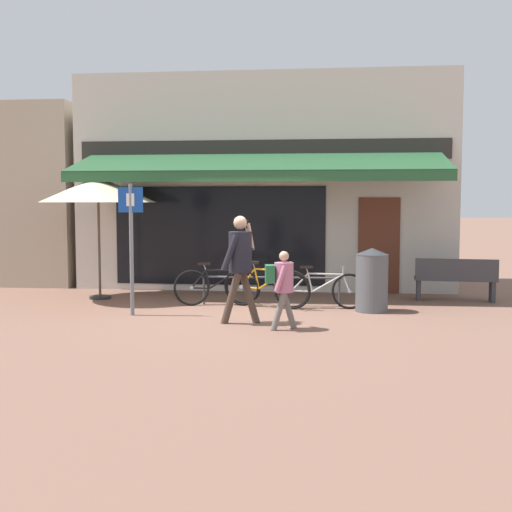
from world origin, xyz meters
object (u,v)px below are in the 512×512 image
object	(u,v)px
parking_sign	(131,235)
bicycle_black	(217,286)
bicycle_silver	(320,289)
pedestrian_child	(282,281)
bicycle_orange	(266,287)
pedestrian_adult	(240,257)
park_bench	(456,279)
cafe_parasol	(98,190)
litter_bin	(372,280)

from	to	relation	value
parking_sign	bicycle_black	bearing A→B (deg)	45.38
bicycle_silver	pedestrian_child	distance (m)	2.20
bicycle_orange	pedestrian_adult	distance (m)	1.79
bicycle_silver	park_bench	world-z (taller)	park_bench
pedestrian_child	cafe_parasol	distance (m)	5.09
litter_bin	bicycle_silver	bearing A→B (deg)	165.86
litter_bin	parking_sign	world-z (taller)	parking_sign
parking_sign	pedestrian_child	bearing A→B (deg)	-19.85
parking_sign	bicycle_orange	bearing A→B (deg)	25.54
litter_bin	park_bench	world-z (taller)	litter_bin
litter_bin	parking_sign	size ratio (longest dim) A/B	0.50
parking_sign	park_bench	world-z (taller)	parking_sign
pedestrian_child	cafe_parasol	size ratio (longest dim) A/B	0.49
bicycle_orange	parking_sign	distance (m)	2.73
pedestrian_adult	cafe_parasol	size ratio (longest dim) A/B	0.71
pedestrian_adult	bicycle_black	bearing A→B (deg)	122.47
pedestrian_adult	pedestrian_child	world-z (taller)	pedestrian_adult
bicycle_orange	litter_bin	xyz separation A→B (m)	(1.96, -0.23, 0.19)
bicycle_silver	pedestrian_child	world-z (taller)	pedestrian_child
bicycle_silver	bicycle_black	bearing A→B (deg)	171.32
bicycle_black	litter_bin	world-z (taller)	litter_bin
parking_sign	cafe_parasol	distance (m)	2.38
bicycle_silver	pedestrian_child	bearing A→B (deg)	-108.18
bicycle_black	park_bench	world-z (taller)	park_bench
park_bench	bicycle_orange	bearing A→B (deg)	-157.54
bicycle_black	litter_bin	xyz separation A→B (m)	(2.93, -0.46, 0.21)
pedestrian_adult	cafe_parasol	bearing A→B (deg)	155.64
cafe_parasol	bicycle_orange	bearing A→B (deg)	-12.15
cafe_parasol	park_bench	distance (m)	7.49
bicycle_orange	pedestrian_adult	size ratio (longest dim) A/B	0.96
park_bench	cafe_parasol	bearing A→B (deg)	-171.77
bicycle_silver	cafe_parasol	size ratio (longest dim) A/B	0.69
cafe_parasol	park_bench	world-z (taller)	cafe_parasol
bicycle_orange	litter_bin	size ratio (longest dim) A/B	1.47
cafe_parasol	pedestrian_child	bearing A→B (deg)	-35.49
bicycle_orange	bicycle_silver	world-z (taller)	bicycle_orange
bicycle_black	bicycle_orange	world-z (taller)	bicycle_orange
bicycle_silver	bicycle_orange	bearing A→B (deg)	178.16
bicycle_silver	parking_sign	xyz separation A→B (m)	(-3.30, -1.10, 1.06)
bicycle_black	litter_bin	size ratio (longest dim) A/B	1.45
bicycle_orange	pedestrian_adult	bearing A→B (deg)	-81.71
pedestrian_adult	pedestrian_child	size ratio (longest dim) A/B	1.43
pedestrian_child	park_bench	bearing A→B (deg)	35.22
bicycle_silver	cafe_parasol	bearing A→B (deg)	168.30
bicycle_silver	pedestrian_adult	distance (m)	2.22
pedestrian_adult	park_bench	bearing A→B (deg)	46.87
bicycle_orange	cafe_parasol	distance (m)	4.06
pedestrian_child	bicycle_silver	bearing A→B (deg)	64.80
pedestrian_child	cafe_parasol	bearing A→B (deg)	135.15
parking_sign	cafe_parasol	xyz separation A→B (m)	(-1.25, 1.85, 0.83)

